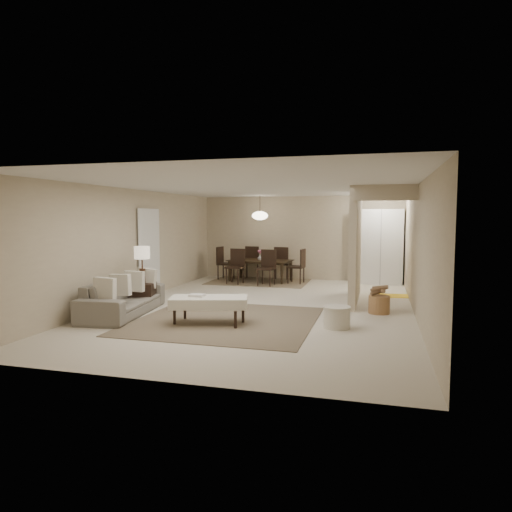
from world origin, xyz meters
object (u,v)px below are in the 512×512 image
(pantry_cabinet, at_px, (381,247))
(round_pouf, at_px, (337,317))
(sofa, at_px, (123,298))
(dining_table, at_px, (260,271))
(ottoman_bench, at_px, (209,302))
(wicker_basket, at_px, (379,305))
(side_table, at_px, (143,295))

(pantry_cabinet, xyz_separation_m, round_pouf, (-0.71, -5.55, -0.87))
(sofa, height_order, dining_table, sofa)
(round_pouf, height_order, dining_table, dining_table)
(sofa, bearing_deg, dining_table, -22.67)
(ottoman_bench, bearing_deg, wicker_basket, 15.28)
(ottoman_bench, height_order, wicker_basket, ottoman_bench)
(side_table, height_order, wicker_basket, side_table)
(sofa, relative_size, wicker_basket, 5.54)
(sofa, height_order, side_table, sofa)
(ottoman_bench, distance_m, dining_table, 5.40)
(side_table, relative_size, dining_table, 0.29)
(sofa, bearing_deg, ottoman_bench, -106.25)
(sofa, bearing_deg, wicker_basket, -80.87)
(ottoman_bench, distance_m, round_pouf, 2.23)
(round_pouf, bearing_deg, sofa, -179.98)
(sofa, height_order, ottoman_bench, sofa)
(sofa, relative_size, ottoman_bench, 1.56)
(pantry_cabinet, relative_size, round_pouf, 4.47)
(pantry_cabinet, relative_size, ottoman_bench, 1.44)
(side_table, relative_size, wicker_basket, 1.28)
(wicker_basket, distance_m, dining_table, 4.99)
(wicker_basket, bearing_deg, pantry_cabinet, 89.76)
(round_pouf, distance_m, wicker_basket, 1.56)
(pantry_cabinet, height_order, sofa, pantry_cabinet)
(round_pouf, height_order, wicker_basket, round_pouf)
(ottoman_bench, bearing_deg, pantry_cabinet, 48.38)
(side_table, bearing_deg, round_pouf, -9.37)
(sofa, relative_size, round_pouf, 4.83)
(side_table, xyz_separation_m, wicker_basket, (4.73, 0.73, -0.09))
(side_table, xyz_separation_m, dining_table, (1.35, 4.41, 0.05))
(sofa, xyz_separation_m, round_pouf, (4.09, 0.00, -0.15))
(ottoman_bench, height_order, dining_table, dining_table)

